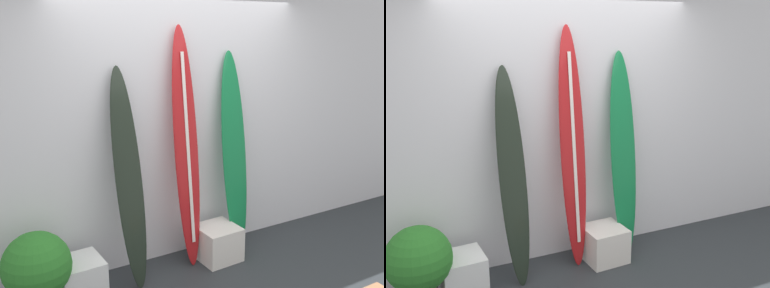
{
  "view_description": "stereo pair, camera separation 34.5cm",
  "coord_description": "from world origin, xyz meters",
  "views": [
    {
      "loc": [
        -2.04,
        -2.51,
        2.23
      ],
      "look_at": [
        -0.05,
        0.95,
        1.2
      ],
      "focal_mm": 41.77,
      "sensor_mm": 36.0,
      "label": 1
    },
    {
      "loc": [
        -1.73,
        -2.67,
        2.23
      ],
      "look_at": [
        -0.05,
        0.95,
        1.2
      ],
      "focal_mm": 41.77,
      "sensor_mm": 36.0,
      "label": 2
    }
  ],
  "objects": [
    {
      "name": "surfboard_charcoal",
      "position": [
        -0.68,
        0.95,
        0.95
      ],
      "size": [
        0.25,
        0.44,
        1.94
      ],
      "color": "black",
      "rests_on": "ground"
    },
    {
      "name": "display_block_center",
      "position": [
        -1.18,
        0.86,
        0.18
      ],
      "size": [
        0.38,
        0.38,
        0.37
      ],
      "color": "white",
      "rests_on": "ground"
    },
    {
      "name": "surfboard_emerald",
      "position": [
        0.48,
        1.02,
        1.0
      ],
      "size": [
        0.28,
        0.34,
        2.04
      ],
      "color": "#13743E",
      "rests_on": "ground"
    },
    {
      "name": "potted_plant",
      "position": [
        -1.53,
        0.79,
        0.42
      ],
      "size": [
        0.54,
        0.54,
        0.72
      ],
      "color": "brown",
      "rests_on": "ground"
    },
    {
      "name": "surfboard_crimson",
      "position": [
        -0.08,
        1.01,
        1.13
      ],
      "size": [
        0.25,
        0.34,
        2.28
      ],
      "color": "red",
      "rests_on": "ground"
    },
    {
      "name": "wall_back",
      "position": [
        0.0,
        1.3,
        1.4
      ],
      "size": [
        7.2,
        0.2,
        2.8
      ],
      "primitive_type": "cube",
      "color": "silver",
      "rests_on": "ground"
    },
    {
      "name": "display_block_left",
      "position": [
        0.2,
        0.88,
        0.17
      ],
      "size": [
        0.4,
        0.4,
        0.34
      ],
      "color": "white",
      "rests_on": "ground"
    }
  ]
}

